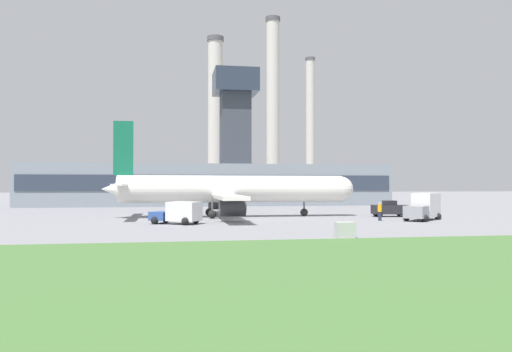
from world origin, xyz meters
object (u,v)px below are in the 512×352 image
Objects in this scene: fuel_truck at (179,213)px; pushback_tug at (390,209)px; baggage_truck at (424,207)px; airplane at (229,190)px; ground_crew_person at (380,211)px.

pushback_tug is at bearing 16.21° from fuel_truck.
pushback_tug is 0.76× the size of baggage_truck.
ground_crew_person is at bearing -29.60° from airplane.
ground_crew_person is (14.07, -8.00, -2.06)m from airplane.
pushback_tug is 24.30m from fuel_truck.
airplane is at bearing 58.31° from fuel_truck.
airplane is 10.82m from fuel_truck.
ground_crew_person is (-3.67, -5.73, 0.12)m from pushback_tug.
airplane reaches higher than fuel_truck.
pushback_tug is 6.81m from ground_crew_person.
baggage_truck is 2.93× the size of ground_crew_person.
ground_crew_person reaches higher than pushback_tug.
fuel_truck is at bearing -121.69° from airplane.
baggage_truck is 1.09× the size of fuel_truck.
airplane is 16.32m from ground_crew_person.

